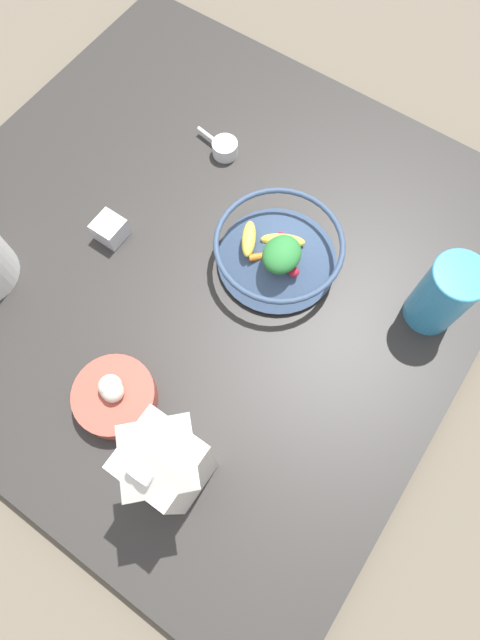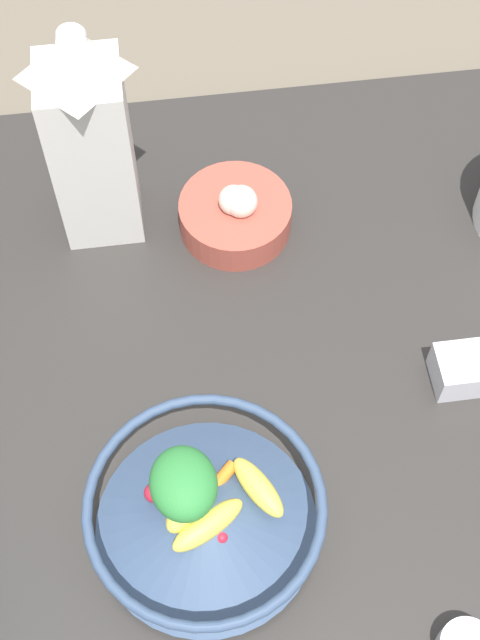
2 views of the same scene
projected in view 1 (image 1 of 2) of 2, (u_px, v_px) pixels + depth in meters
name	position (u px, v px, depth m)	size (l,w,h in m)	color
ground_plane	(198.00, 263.00, 0.94)	(6.00, 6.00, 0.00)	#665B4C
countertop	(197.00, 259.00, 0.92)	(1.01, 1.01, 0.04)	#2D2B28
fruit_bowl	(278.00, 251.00, 0.86)	(0.22, 0.22, 0.09)	#384C6B
milk_carton	(168.00, 464.00, 0.64)	(0.09, 0.09, 0.27)	silver
drinking_cup	(444.00, 294.00, 0.79)	(0.09, 0.09, 0.15)	#3893C6
spice_jar	(110.00, 230.00, 0.90)	(0.05, 0.05, 0.04)	silver
measuring_scoop	(224.00, 148.00, 0.97)	(0.10, 0.05, 0.03)	white
garlic_bowl	(115.00, 396.00, 0.79)	(0.13, 0.13, 0.07)	#B24C3D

